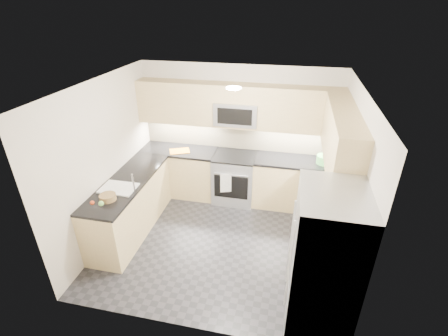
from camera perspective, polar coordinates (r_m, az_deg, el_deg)
floor at (r=5.39m, az=-0.80°, el=-12.60°), size 3.60×3.20×0.00m
ceiling at (r=4.23m, az=-1.03°, el=14.17°), size 3.60×3.20×0.02m
wall_back at (r=6.10m, az=2.49°, el=6.19°), size 3.60×0.02×2.50m
wall_front at (r=3.42m, az=-7.11°, el=-13.56°), size 3.60×0.02×2.50m
wall_left at (r=5.34m, az=-20.08°, el=1.14°), size 0.02×3.20×2.50m
wall_right at (r=4.67m, az=21.21°, el=-3.05°), size 0.02×3.20×2.50m
base_cab_back_left at (r=6.44m, az=-7.72°, el=-0.70°), size 1.42×0.60×0.90m
base_cab_back_right at (r=6.11m, az=11.96°, el=-2.75°), size 1.42×0.60×0.90m
base_cab_right at (r=5.18m, az=16.20°, el=-9.54°), size 0.60×1.70×0.90m
base_cab_peninsula at (r=5.59m, az=-16.11°, el=-6.49°), size 0.60×2.00×0.90m
countertop_back_left at (r=6.23m, az=-7.99°, el=3.10°), size 1.42×0.63×0.04m
countertop_back_right at (r=5.89m, az=12.41°, el=1.19°), size 1.42×0.63×0.04m
countertop_right at (r=4.91m, az=16.91°, el=-5.16°), size 0.63×1.70×0.04m
countertop_peninsula at (r=5.34m, az=-16.76°, el=-2.31°), size 0.63×2.00×0.04m
upper_cab_back at (r=5.75m, az=2.30°, el=10.90°), size 3.60×0.35×0.75m
upper_cab_right at (r=4.64m, az=19.89°, el=4.98°), size 0.35×1.95×0.75m
backsplash_back at (r=6.12m, az=2.47°, el=5.70°), size 3.60×0.01×0.51m
backsplash_right at (r=5.08m, az=20.46°, el=-1.03°), size 0.01×2.30×0.51m
gas_range at (r=6.16m, az=1.82°, el=-1.80°), size 0.76×0.65×0.91m
range_cooktop at (r=5.94m, az=1.88°, el=2.06°), size 0.76×0.65×0.03m
oven_door_glass at (r=5.88m, az=1.22°, el=-3.39°), size 0.62×0.02×0.45m
oven_handle at (r=5.73m, az=1.21°, el=-1.18°), size 0.60×0.02×0.02m
microwave at (r=5.77m, az=2.23°, el=9.64°), size 0.76×0.40×0.40m
microwave_door at (r=5.57m, az=1.85°, el=9.00°), size 0.60×0.01×0.28m
refrigerator at (r=3.89m, az=17.11°, el=-15.64°), size 0.70×0.90×1.80m
fridge_handle_left at (r=3.69m, az=11.44°, el=-16.52°), size 0.02×0.02×1.20m
fridge_handle_right at (r=3.96m, az=11.62°, el=-12.92°), size 0.02×0.02×1.20m
sink_basin at (r=5.18m, az=-17.95°, el=-4.04°), size 0.52×0.38×0.16m
faucet at (r=4.96m, az=-15.66°, el=-2.47°), size 0.03×0.03×0.28m
utensil_bowl at (r=5.86m, az=17.17°, el=1.42°), size 0.33×0.33×0.15m
cutting_board at (r=6.13m, az=-7.82°, el=2.96°), size 0.44×0.38×0.01m
fruit_basket at (r=4.90m, az=-19.75°, el=-4.87°), size 0.25×0.25×0.08m
fruit_apple at (r=4.72m, az=-22.16°, el=-5.69°), size 0.06×0.06×0.06m
fruit_pear at (r=4.66m, az=-20.80°, el=-5.87°), size 0.07×0.07×0.07m
dish_towel_check at (r=5.81m, az=0.31°, el=-2.65°), size 0.19×0.08×0.37m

